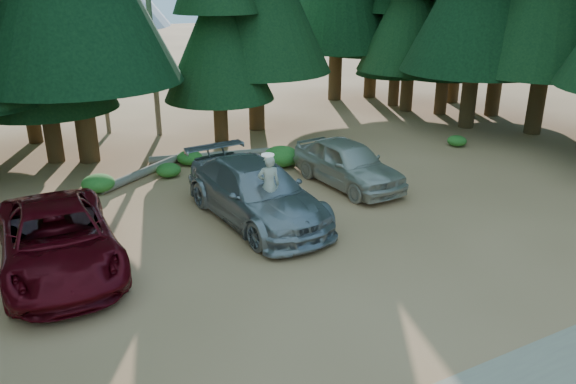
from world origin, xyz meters
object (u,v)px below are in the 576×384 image
at_px(silver_minivan_right, 348,163).
at_px(log_right, 213,156).
at_px(silver_minivan_center, 256,192).
at_px(red_pickup, 58,240).
at_px(log_mid, 304,154).
at_px(frisbee_player, 269,185).
at_px(log_left, 146,172).

xyz_separation_m(silver_minivan_right, log_right, (-3.13, 4.99, -0.65)).
bearing_deg(silver_minivan_center, log_right, 76.50).
relative_size(red_pickup, log_mid, 1.59).
relative_size(silver_minivan_right, frisbee_player, 2.70).
bearing_deg(silver_minivan_right, red_pickup, -173.69).
height_order(log_left, log_mid, log_left).
xyz_separation_m(frisbee_player, log_mid, (4.44, 5.76, -1.28)).
relative_size(silver_minivan_right, log_left, 1.07).
xyz_separation_m(red_pickup, log_mid, (10.05, 5.32, -0.66)).
height_order(red_pickup, silver_minivan_right, silver_minivan_right).
bearing_deg(silver_minivan_center, frisbee_player, -96.86).
xyz_separation_m(frisbee_player, log_right, (1.02, 7.18, -1.27)).
height_order(frisbee_player, log_left, frisbee_player).
distance_m(red_pickup, silver_minivan_right, 9.92).
xyz_separation_m(silver_minivan_center, silver_minivan_right, (4.11, 1.23, -0.06)).
distance_m(silver_minivan_center, log_right, 6.34).
relative_size(frisbee_player, log_left, 0.40).
bearing_deg(log_right, silver_minivan_center, -85.87).
relative_size(silver_minivan_center, log_right, 1.19).
bearing_deg(red_pickup, log_mid, 29.18).
height_order(silver_minivan_center, frisbee_player, frisbee_player).
xyz_separation_m(silver_minivan_right, log_mid, (0.29, 3.57, -0.66)).
bearing_deg(silver_minivan_right, log_left, 140.49).
xyz_separation_m(red_pickup, silver_minivan_center, (5.65, 0.51, 0.06)).
height_order(frisbee_player, log_mid, frisbee_player).
xyz_separation_m(red_pickup, frisbee_player, (5.61, -0.44, 0.62)).
xyz_separation_m(silver_minivan_center, frisbee_player, (-0.04, -0.95, 0.56)).
bearing_deg(log_mid, log_right, 160.99).
relative_size(silver_minivan_right, log_mid, 1.30).
bearing_deg(log_mid, frisbee_player, -124.06).
height_order(frisbee_player, log_right, frisbee_player).
bearing_deg(log_mid, silver_minivan_center, -128.92).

